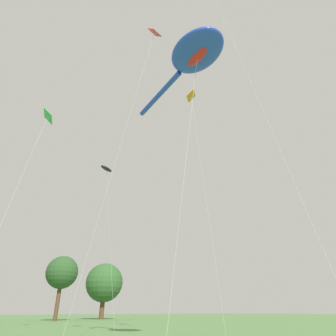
{
  "coord_description": "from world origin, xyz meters",
  "views": [
    {
      "loc": [
        -9.73,
        0.91,
        1.46
      ],
      "look_at": [
        -1.36,
        12.04,
        8.3
      ],
      "focal_mm": 31.17,
      "sensor_mm": 36.0,
      "label": 1
    }
  ],
  "objects_px": {
    "small_kite_box_yellow": "(46,121)",
    "tree_oak_left": "(62,273)",
    "big_show_kite": "(194,55)",
    "small_kite_stunt_black": "(193,108)",
    "small_kite_tiny_distant": "(106,169)",
    "tree_oak_right": "(104,283)",
    "small_kite_delta_white": "(149,50)"
  },
  "relations": [
    {
      "from": "small_kite_delta_white",
      "to": "small_kite_stunt_black",
      "type": "bearing_deg",
      "value": 104.47
    },
    {
      "from": "small_kite_tiny_distant",
      "to": "tree_oak_right",
      "type": "relative_size",
      "value": 1.24
    },
    {
      "from": "big_show_kite",
      "to": "tree_oak_right",
      "type": "xyz_separation_m",
      "value": [
        18.61,
        48.71,
        -8.59
      ]
    },
    {
      "from": "small_kite_box_yellow",
      "to": "tree_oak_left",
      "type": "distance_m",
      "value": 33.43
    },
    {
      "from": "small_kite_box_yellow",
      "to": "small_kite_stunt_black",
      "type": "relative_size",
      "value": 1.01
    },
    {
      "from": "small_kite_delta_white",
      "to": "tree_oak_right",
      "type": "bearing_deg",
      "value": 148.89
    },
    {
      "from": "big_show_kite",
      "to": "small_kite_stunt_black",
      "type": "distance_m",
      "value": 5.95
    },
    {
      "from": "big_show_kite",
      "to": "tree_oak_right",
      "type": "bearing_deg",
      "value": 163.39
    },
    {
      "from": "small_kite_box_yellow",
      "to": "small_kite_tiny_distant",
      "type": "relative_size",
      "value": 1.38
    },
    {
      "from": "big_show_kite",
      "to": "tree_oak_left",
      "type": "height_order",
      "value": "big_show_kite"
    },
    {
      "from": "small_kite_stunt_black",
      "to": "small_kite_tiny_distant",
      "type": "relative_size",
      "value": 1.36
    },
    {
      "from": "small_kite_tiny_distant",
      "to": "tree_oak_left",
      "type": "xyz_separation_m",
      "value": [
        7.73,
        31.49,
        -5.07
      ]
    },
    {
      "from": "big_show_kite",
      "to": "small_kite_box_yellow",
      "type": "xyz_separation_m",
      "value": [
        -4.74,
        14.05,
        1.18
      ]
    },
    {
      "from": "big_show_kite",
      "to": "small_kite_tiny_distant",
      "type": "height_order",
      "value": "big_show_kite"
    },
    {
      "from": "small_kite_box_yellow",
      "to": "small_kite_delta_white",
      "type": "distance_m",
      "value": 12.2
    },
    {
      "from": "small_kite_box_yellow",
      "to": "small_kite_tiny_distant",
      "type": "xyz_separation_m",
      "value": [
        5.2,
        -2.02,
        -3.96
      ]
    },
    {
      "from": "small_kite_delta_white",
      "to": "tree_oak_right",
      "type": "xyz_separation_m",
      "value": [
        20.39,
        46.48,
        -9.81
      ]
    },
    {
      "from": "small_kite_box_yellow",
      "to": "tree_oak_left",
      "type": "xyz_separation_m",
      "value": [
        12.93,
        29.48,
        -9.03
      ]
    },
    {
      "from": "small_kite_delta_white",
      "to": "tree_oak_right",
      "type": "height_order",
      "value": "small_kite_delta_white"
    },
    {
      "from": "small_kite_stunt_black",
      "to": "tree_oak_left",
      "type": "distance_m",
      "value": 40.21
    },
    {
      "from": "tree_oak_right",
      "to": "small_kite_box_yellow",
      "type": "bearing_deg",
      "value": -123.98
    },
    {
      "from": "small_kite_box_yellow",
      "to": "big_show_kite",
      "type": "bearing_deg",
      "value": -34.41
    },
    {
      "from": "small_kite_stunt_black",
      "to": "tree_oak_right",
      "type": "relative_size",
      "value": 1.69
    },
    {
      "from": "small_kite_stunt_black",
      "to": "small_kite_box_yellow",
      "type": "bearing_deg",
      "value": 1.42
    },
    {
      "from": "small_kite_delta_white",
      "to": "tree_oak_left",
      "type": "height_order",
      "value": "small_kite_delta_white"
    },
    {
      "from": "big_show_kite",
      "to": "small_kite_box_yellow",
      "type": "bearing_deg",
      "value": -157.04
    },
    {
      "from": "small_kite_delta_white",
      "to": "tree_oak_left",
      "type": "distance_m",
      "value": 43.45
    },
    {
      "from": "tree_oak_right",
      "to": "tree_oak_left",
      "type": "xyz_separation_m",
      "value": [
        -10.42,
        -5.17,
        0.74
      ]
    },
    {
      "from": "small_kite_box_yellow",
      "to": "small_kite_tiny_distant",
      "type": "height_order",
      "value": "small_kite_box_yellow"
    },
    {
      "from": "small_kite_delta_white",
      "to": "small_kite_tiny_distant",
      "type": "relative_size",
      "value": 1.42
    },
    {
      "from": "small_kite_stunt_black",
      "to": "tree_oak_left",
      "type": "height_order",
      "value": "small_kite_stunt_black"
    },
    {
      "from": "small_kite_box_yellow",
      "to": "small_kite_delta_white",
      "type": "bearing_deg",
      "value": -39.0
    }
  ]
}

